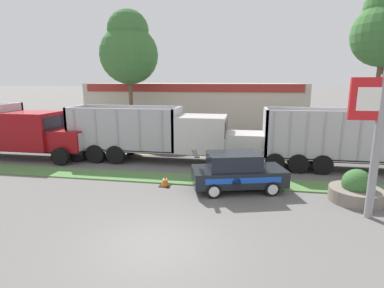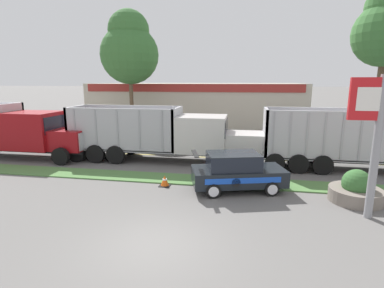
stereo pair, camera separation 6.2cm
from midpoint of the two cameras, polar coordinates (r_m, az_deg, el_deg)
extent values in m
plane|color=slate|center=(9.73, -7.03, -18.65)|extent=(600.00, 600.00, 0.00)
cube|color=#517F42|center=(15.30, -0.10, -6.81)|extent=(120.00, 1.60, 0.06)
cube|color=yellow|center=(26.61, -32.46, -0.68)|extent=(2.40, 0.14, 0.01)
cube|color=yellow|center=(23.33, -22.61, -1.26)|extent=(2.40, 0.14, 0.01)
cube|color=yellow|center=(20.93, -10.05, -1.93)|extent=(2.40, 0.14, 0.01)
cube|color=yellow|center=(19.76, 4.84, -2.61)|extent=(2.40, 0.14, 0.01)
cube|color=yellow|center=(20.03, 20.43, -3.13)|extent=(2.40, 0.14, 0.01)
cube|color=black|center=(23.37, -31.83, -0.58)|extent=(11.65, 1.38, 0.18)
cube|color=maroon|center=(20.36, -21.96, 0.85)|extent=(2.07, 2.06, 1.27)
cube|color=#B7B7BC|center=(19.82, -19.34, 0.76)|extent=(0.06, 1.75, 1.08)
cube|color=maroon|center=(21.76, -27.86, 2.38)|extent=(3.10, 2.51, 2.31)
cube|color=black|center=(20.78, -24.54, 3.43)|extent=(0.04, 2.13, 1.04)
cylinder|color=silver|center=(22.12, -32.73, 4.05)|extent=(0.14, 0.14, 1.56)
cube|color=silver|center=(22.76, -31.18, 3.12)|extent=(0.16, 2.51, 2.76)
cylinder|color=black|center=(19.52, -23.67, -2.19)|extent=(1.05, 0.30, 1.05)
cylinder|color=black|center=(21.55, -20.08, -0.66)|extent=(1.05, 0.30, 1.05)
cube|color=black|center=(19.58, 31.75, -2.65)|extent=(12.34, 1.32, 0.18)
cube|color=#B7B7BC|center=(18.71, 24.16, -2.03)|extent=(6.98, 2.39, 0.12)
cube|color=#B7B7BC|center=(17.91, 13.88, 2.41)|extent=(0.16, 2.39, 2.64)
cube|color=#B7B7BC|center=(17.40, 25.39, 1.33)|extent=(6.98, 0.16, 2.64)
cube|color=#B7B7BC|center=(19.53, 23.72, 2.51)|extent=(6.98, 0.16, 2.64)
cube|color=#A3A3A8|center=(16.75, 15.35, 1.69)|extent=(0.10, 0.04, 2.51)
cube|color=#A3A3A8|center=(16.85, 18.31, 1.58)|extent=(0.10, 0.04, 2.51)
cube|color=#A3A3A8|center=(17.00, 21.22, 1.46)|extent=(0.10, 0.04, 2.51)
cube|color=#A3A3A8|center=(17.19, 24.07, 1.34)|extent=(0.10, 0.04, 2.51)
cube|color=#A3A3A8|center=(17.42, 26.86, 1.21)|extent=(0.10, 0.04, 2.51)
cube|color=#A3A3A8|center=(17.70, 29.56, 1.09)|extent=(0.10, 0.04, 2.51)
cube|color=#A3A3A8|center=(18.01, 32.17, 0.97)|extent=(0.10, 0.04, 2.51)
cylinder|color=black|center=(17.13, 15.60, -3.45)|extent=(1.06, 0.30, 1.06)
cylinder|color=black|center=(19.41, 14.98, -1.64)|extent=(1.06, 0.30, 1.06)
cylinder|color=black|center=(17.30, 19.71, -3.57)|extent=(1.06, 0.30, 1.06)
cylinder|color=black|center=(19.56, 18.61, -1.76)|extent=(1.06, 0.30, 1.06)
cylinder|color=black|center=(17.56, 23.72, -3.66)|extent=(1.06, 0.30, 1.06)
cylinder|color=black|center=(19.79, 22.17, -1.87)|extent=(1.06, 0.30, 1.06)
cube|color=black|center=(18.95, -5.01, -1.22)|extent=(11.99, 1.43, 0.18)
cube|color=silver|center=(18.17, 10.01, 0.27)|extent=(2.21, 2.12, 1.18)
cube|color=#B7B7BC|center=(18.21, 13.58, 0.14)|extent=(0.06, 1.81, 1.00)
cube|color=silver|center=(18.26, 2.00, 2.04)|extent=(2.91, 2.59, 2.14)
cube|color=black|center=(18.06, 6.66, 3.06)|extent=(0.04, 2.20, 0.96)
cylinder|color=silver|center=(17.60, -3.40, 4.47)|extent=(0.14, 0.14, 1.70)
cube|color=#ADADB2|center=(19.73, -12.22, -0.47)|extent=(6.87, 2.59, 0.12)
cube|color=#ADADB2|center=(18.49, -2.71, 3.00)|extent=(0.16, 2.59, 2.56)
cube|color=#ADADB2|center=(21.01, -20.88, 3.30)|extent=(0.16, 2.59, 2.56)
cube|color=#ADADB2|center=(18.40, -13.81, 2.63)|extent=(6.87, 0.16, 2.56)
cube|color=#ADADB2|center=(20.62, -11.10, 3.71)|extent=(6.87, 0.16, 2.56)
cube|color=#99999E|center=(19.59, -21.31, 2.70)|extent=(0.10, 0.04, 2.43)
cube|color=#99999E|center=(18.91, -17.75, 2.64)|extent=(0.10, 0.04, 2.43)
cube|color=#99999E|center=(18.31, -13.94, 2.58)|extent=(0.10, 0.04, 2.43)
cube|color=#99999E|center=(17.80, -9.89, 2.49)|extent=(0.10, 0.04, 2.43)
cube|color=#99999E|center=(17.38, -5.62, 2.39)|extent=(0.10, 0.04, 2.43)
cylinder|color=black|center=(17.11, 9.89, -3.10)|extent=(1.13, 0.30, 1.13)
cylinder|color=black|center=(19.58, 9.95, -1.20)|extent=(1.13, 0.30, 1.13)
cylinder|color=black|center=(19.94, -21.14, -1.59)|extent=(1.13, 0.30, 1.13)
cylinder|color=black|center=(22.10, -17.76, -0.10)|extent=(1.13, 0.30, 1.13)
cylinder|color=black|center=(19.30, -17.81, -1.78)|extent=(1.13, 0.30, 1.13)
cylinder|color=black|center=(21.53, -14.67, -0.23)|extent=(1.13, 0.30, 1.13)
cylinder|color=black|center=(18.73, -14.26, -1.98)|extent=(1.13, 0.30, 1.13)
cylinder|color=black|center=(21.02, -11.42, -0.36)|extent=(1.13, 0.30, 1.13)
cube|color=black|center=(13.95, 8.90, -6.02)|extent=(4.51, 2.88, 0.72)
cube|color=black|center=(13.69, 7.97, -3.28)|extent=(2.64, 2.16, 0.68)
cube|color=black|center=(13.60, 8.02, -1.83)|extent=(2.64, 2.16, 0.04)
cube|color=black|center=(13.29, 0.73, -1.86)|extent=(0.59, 1.45, 0.03)
cube|color=blue|center=(13.08, 9.91, -6.93)|extent=(3.21, 0.92, 0.25)
cylinder|color=black|center=(13.02, 8.57, -7.30)|extent=(0.38, 0.12, 0.40)
cylinder|color=black|center=(13.66, 15.07, -8.27)|extent=(0.67, 0.37, 0.64)
cylinder|color=silver|center=(13.57, 15.23, -8.42)|extent=(0.44, 0.13, 0.45)
cylinder|color=black|center=(15.21, 12.78, -6.08)|extent=(0.67, 0.37, 0.64)
cylinder|color=silver|center=(15.30, 12.65, -5.96)|extent=(0.44, 0.13, 0.45)
cylinder|color=black|center=(13.00, 4.22, -8.93)|extent=(0.67, 0.37, 0.64)
cylinder|color=silver|center=(12.90, 4.30, -9.09)|extent=(0.44, 0.13, 0.45)
cylinder|color=black|center=(14.61, 3.05, -6.53)|extent=(0.67, 0.37, 0.64)
cylinder|color=silver|center=(14.71, 2.99, -6.40)|extent=(0.44, 0.13, 0.45)
cylinder|color=gray|center=(12.40, 31.77, -0.85)|extent=(0.28, 0.28, 5.16)
cube|color=red|center=(12.19, 32.67, 7.21)|extent=(2.13, 0.16, 1.46)
cube|color=white|center=(12.11, 32.83, 7.17)|extent=(1.70, 0.02, 0.80)
cylinder|color=slate|center=(14.41, 28.77, -8.48)|extent=(2.11, 2.11, 0.56)
sphere|color=#386B33|center=(14.25, 28.97, -6.55)|extent=(1.16, 1.16, 1.16)
cube|color=black|center=(14.58, -5.08, -7.87)|extent=(0.52, 0.52, 0.03)
cone|color=#EA5B14|center=(14.50, -5.10, -6.91)|extent=(0.40, 0.40, 0.49)
cylinder|color=white|center=(14.48, -5.10, -6.73)|extent=(0.22, 0.22, 0.06)
cube|color=#BCB29E|center=(37.77, 1.37, 7.92)|extent=(24.25, 12.00, 4.69)
cube|color=maroon|center=(31.73, -0.31, 10.61)|extent=(23.04, 0.10, 0.80)
cylinder|color=brown|center=(33.10, 31.97, 8.03)|extent=(0.56, 0.56, 7.49)
cylinder|color=brown|center=(31.27, -11.39, 8.01)|extent=(0.39, 0.39, 5.92)
sphere|color=#386B33|center=(31.32, -11.74, 16.29)|extent=(5.69, 5.69, 5.69)
sphere|color=#386B33|center=(31.58, -11.92, 20.41)|extent=(3.98, 3.98, 3.98)
camera|label=1|loc=(0.03, -89.89, 0.02)|focal=28.00mm
camera|label=2|loc=(0.03, 90.11, -0.02)|focal=28.00mm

